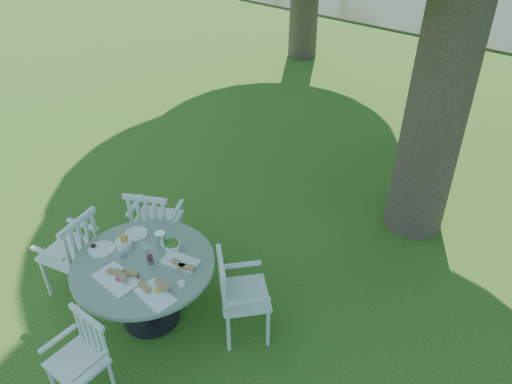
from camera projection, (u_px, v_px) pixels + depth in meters
ground at (245, 261)px, 5.69m from camera, size 140.00×140.00×0.00m
table at (145, 275)px, 4.68m from camera, size 1.32×1.32×0.73m
chair_ne at (235, 291)px, 4.56m from camera, size 0.64×0.64×0.93m
chair_nw at (153, 221)px, 5.40m from camera, size 0.63×0.62×0.95m
chair_sw at (75, 249)px, 5.00m from camera, size 0.56×0.58×0.97m
chair_se at (84, 352)px, 4.09m from camera, size 0.43×0.40×0.83m
tableware at (144, 256)px, 4.63m from camera, size 1.17×0.83×0.20m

